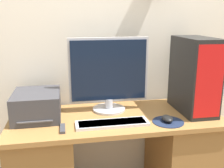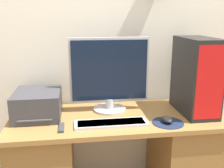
% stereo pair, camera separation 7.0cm
% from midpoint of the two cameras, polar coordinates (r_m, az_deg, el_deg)
% --- Properties ---
extents(wall_back, '(6.40, 0.17, 2.70)m').
position_cam_midpoint_polar(wall_back, '(2.01, -2.07, 14.36)').
color(wall_back, silver).
rests_on(wall_back, ground_plane).
extents(desk, '(1.41, 0.59, 0.70)m').
position_cam_midpoint_polar(desk, '(1.94, -0.22, -16.29)').
color(desk, olive).
rests_on(desk, ground_plane).
extents(monitor, '(0.56, 0.23, 0.52)m').
position_cam_midpoint_polar(monitor, '(1.82, -1.82, 2.21)').
color(monitor, '#B7B7BC').
rests_on(monitor, desk).
extents(keyboard, '(0.46, 0.13, 0.02)m').
position_cam_midpoint_polar(keyboard, '(1.65, -1.18, -8.53)').
color(keyboard, silver).
rests_on(keyboard, desk).
extents(mousepad, '(0.20, 0.20, 0.00)m').
position_cam_midpoint_polar(mousepad, '(1.72, 10.96, -8.09)').
color(mousepad, '#19233D').
rests_on(mousepad, desk).
extents(mouse, '(0.07, 0.10, 0.04)m').
position_cam_midpoint_polar(mouse, '(1.71, 10.78, -7.42)').
color(mouse, black).
rests_on(mouse, mousepad).
extents(computer_tower, '(0.20, 0.40, 0.52)m').
position_cam_midpoint_polar(computer_tower, '(1.89, 16.46, 1.83)').
color(computer_tower, black).
rests_on(computer_tower, desk).
extents(printer, '(0.30, 0.35, 0.17)m').
position_cam_midpoint_polar(printer, '(1.82, -17.06, -4.42)').
color(printer, '#38383D').
rests_on(printer, desk).
extents(remote_control, '(0.03, 0.12, 0.02)m').
position_cam_midpoint_polar(remote_control, '(1.61, -11.94, -9.49)').
color(remote_control, '#38383D').
rests_on(remote_control, desk).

